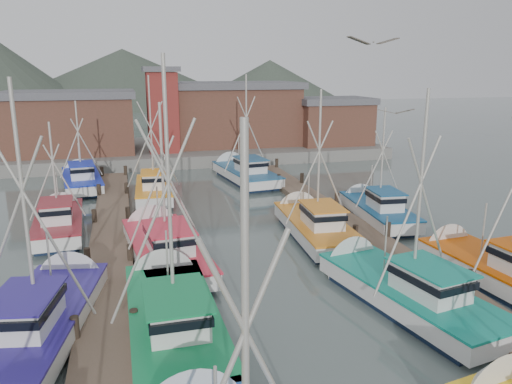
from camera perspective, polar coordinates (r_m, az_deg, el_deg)
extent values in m
plane|color=#475551|center=(21.83, 2.50, -11.92)|extent=(260.00, 260.00, 0.00)
cube|color=brown|center=(24.59, -16.41, -8.94)|extent=(2.20, 46.00, 0.40)
cylinder|color=black|center=(19.13, -19.90, -15.24)|extent=(0.30, 0.30, 1.50)
cylinder|color=black|center=(25.48, -18.67, -7.68)|extent=(0.30, 0.30, 1.50)
cylinder|color=black|center=(32.11, -17.95, -3.19)|extent=(0.30, 0.30, 1.50)
cylinder|color=black|center=(38.86, -17.49, -0.24)|extent=(0.30, 0.30, 1.50)
cylinder|color=black|center=(45.69, -17.17, 1.83)|extent=(0.30, 0.30, 1.50)
cylinder|color=black|center=(19.02, -13.69, -14.94)|extent=(0.30, 0.30, 1.50)
cylinder|color=black|center=(25.40, -14.13, -7.43)|extent=(0.30, 0.30, 1.50)
cylinder|color=black|center=(32.04, -14.38, -2.98)|extent=(0.30, 0.30, 1.50)
cylinder|color=black|center=(38.81, -14.55, -0.06)|extent=(0.30, 0.30, 1.50)
cylinder|color=black|center=(45.64, -14.66, 1.98)|extent=(0.30, 0.30, 1.50)
cube|color=brown|center=(27.77, 13.98, -6.12)|extent=(2.20, 46.00, 0.40)
cylinder|color=black|center=(22.47, 19.16, -10.69)|extent=(0.30, 0.30, 1.50)
cylinder|color=black|center=(28.07, 11.24, -5.20)|extent=(0.30, 0.30, 1.50)
cylinder|color=black|center=(34.20, 6.13, -1.55)|extent=(0.30, 0.30, 1.50)
cylinder|color=black|center=(40.60, 2.61, 0.98)|extent=(0.30, 0.30, 1.50)
cylinder|color=black|center=(47.18, 0.06, 2.82)|extent=(0.30, 0.30, 1.50)
cylinder|color=black|center=(23.59, 23.26, -9.87)|extent=(0.30, 0.30, 1.50)
cylinder|color=black|center=(28.98, 14.81, -4.79)|extent=(0.30, 0.30, 1.50)
cylinder|color=black|center=(34.94, 9.19, -1.31)|extent=(0.30, 0.30, 1.50)
cylinder|color=black|center=(41.24, 5.26, 1.14)|extent=(0.30, 0.30, 1.50)
cylinder|color=black|center=(47.73, 2.38, 2.93)|extent=(0.30, 0.30, 1.50)
cube|color=slate|center=(56.75, -8.72, 4.69)|extent=(44.00, 16.00, 1.20)
cube|color=brown|center=(54.26, -20.32, 7.15)|extent=(12.00, 8.00, 5.50)
cube|color=#5A595E|center=(54.03, -20.59, 10.41)|extent=(12.72, 8.48, 0.70)
cube|color=brown|center=(57.24, -2.81, 8.65)|extent=(14.00, 9.00, 6.20)
cube|color=#5A595E|center=(57.03, -2.85, 12.10)|extent=(14.84, 9.54, 0.70)
cube|color=brown|center=(57.83, 8.66, 7.71)|extent=(8.00, 6.00, 4.50)
cube|color=#5A595E|center=(57.62, 8.75, 10.28)|extent=(8.48, 6.36, 0.70)
cube|color=maroon|center=(52.06, -10.62, 8.90)|extent=(3.00, 3.00, 8.00)
cube|color=#5A595E|center=(51.89, -10.83, 13.58)|extent=(3.60, 3.60, 0.50)
cone|color=#424E41|center=(149.04, -14.71, 9.77)|extent=(140.00, 140.00, 30.00)
cone|color=#424E41|center=(144.97, 1.57, 10.11)|extent=(90.00, 90.00, 24.00)
cylinder|color=#ABA79D|center=(8.55, -1.21, -18.18)|extent=(0.14, 0.14, 7.72)
cube|color=#101E36|center=(19.00, -9.28, -16.13)|extent=(2.75, 8.19, 0.70)
cube|color=silver|center=(18.69, -9.36, -14.40)|extent=(3.13, 9.30, 0.80)
cube|color=#108547|center=(18.51, -9.41, -13.36)|extent=(3.22, 9.40, 0.10)
cone|color=silver|center=(22.93, -10.67, -9.34)|extent=(2.91, 1.13, 2.90)
cube|color=silver|center=(17.27, -9.06, -13.33)|extent=(1.90, 2.80, 1.10)
cube|color=black|center=(17.17, -9.09, -12.65)|extent=(2.03, 3.08, 0.28)
cube|color=#108547|center=(17.01, -9.14, -11.56)|extent=(2.15, 3.27, 0.07)
cylinder|color=#ABA79D|center=(16.78, -9.94, 0.04)|extent=(0.13, 0.13, 8.89)
cylinder|color=#ABA79D|center=(17.01, -11.78, -3.50)|extent=(3.16, 0.13, 6.94)
cylinder|color=#ABA79D|center=(17.12, -7.81, -3.23)|extent=(3.16, 0.13, 6.94)
cylinder|color=#ABA79D|center=(19.53, -10.10, -7.97)|extent=(0.08, 0.08, 2.59)
cube|color=#101E36|center=(21.69, 16.94, -12.59)|extent=(3.87, 8.06, 0.70)
cube|color=silver|center=(21.41, 17.07, -11.03)|extent=(4.39, 9.16, 0.80)
cube|color=#108B75|center=(21.26, 17.14, -10.10)|extent=(4.49, 9.26, 0.10)
cone|color=silver|center=(24.59, 10.15, -7.69)|extent=(2.90, 1.58, 2.75)
cube|color=silver|center=(20.35, 19.26, -9.63)|extent=(2.22, 2.91, 1.10)
cube|color=black|center=(20.26, 19.31, -9.03)|extent=(2.38, 3.19, 0.28)
cube|color=#108B75|center=(20.13, 19.40, -8.09)|extent=(2.52, 3.39, 0.07)
cylinder|color=#ABA79D|center=(19.92, 18.27, 0.02)|extent=(0.14, 0.14, 7.73)
cylinder|color=#ABA79D|center=(19.77, 16.88, -2.71)|extent=(2.73, 0.59, 6.04)
cylinder|color=#ABA79D|center=(20.52, 19.22, -2.29)|extent=(2.73, 0.59, 6.04)
cylinder|color=#ABA79D|center=(21.91, 14.59, -5.77)|extent=(0.08, 0.08, 2.45)
cube|color=#101E36|center=(20.26, -23.32, -15.14)|extent=(3.92, 8.12, 0.70)
cube|color=silver|center=(19.97, -23.50, -13.50)|extent=(4.45, 9.22, 0.80)
cube|color=navy|center=(19.81, -23.61, -12.52)|extent=(4.55, 9.33, 0.10)
cone|color=silver|center=(23.85, -20.05, -9.04)|extent=(2.92, 1.59, 2.76)
cube|color=silver|center=(18.67, -24.84, -12.35)|extent=(2.24, 2.94, 1.10)
cube|color=black|center=(18.58, -24.91, -11.71)|extent=(2.40, 3.22, 0.28)
cube|color=navy|center=(18.43, -25.03, -10.69)|extent=(2.55, 3.41, 0.07)
cylinder|color=#ABA79D|center=(18.28, -25.02, -1.10)|extent=(0.15, 0.15, 8.16)
cylinder|color=#ABA79D|center=(18.75, -26.46, -3.96)|extent=(2.88, 0.63, 6.38)
cylinder|color=#ABA79D|center=(18.33, -22.93, -3.98)|extent=(2.88, 0.63, 6.38)
cylinder|color=#ABA79D|center=(20.71, -22.52, -7.57)|extent=(0.09, 0.09, 2.65)
cube|color=#101E36|center=(25.11, 26.49, -9.76)|extent=(3.07, 7.71, 0.70)
cube|color=silver|center=(24.88, 26.65, -8.38)|extent=(3.48, 8.76, 0.80)
cube|color=#D14F01|center=(24.74, 26.75, -7.57)|extent=(3.58, 8.85, 0.10)
cone|color=silver|center=(27.82, 20.33, -5.79)|extent=(2.78, 1.31, 2.71)
cylinder|color=#ABA79D|center=(23.30, 26.93, -0.37)|extent=(3.04, 0.33, 6.67)
cylinder|color=#ABA79D|center=(25.37, 24.57, -3.90)|extent=(0.08, 0.08, 2.51)
cube|color=#101E36|center=(25.70, -10.25, -7.92)|extent=(3.54, 8.45, 0.70)
cube|color=silver|center=(25.47, -10.31, -6.56)|extent=(4.02, 9.61, 0.80)
cube|color=#E42A3F|center=(25.34, -10.35, -5.76)|extent=(4.12, 9.71, 0.10)
cone|color=silver|center=(29.88, -12.02, -3.86)|extent=(3.02, 1.41, 2.92)
cube|color=silver|center=(24.12, -9.90, -5.33)|extent=(2.17, 2.99, 1.10)
cube|color=black|center=(24.04, -9.92, -4.81)|extent=(2.32, 3.28, 0.28)
cube|color=#E42A3F|center=(23.93, -9.96, -3.99)|extent=(2.47, 3.48, 0.07)
cylinder|color=#ABA79D|center=(24.23, -10.62, 1.87)|extent=(0.14, 0.14, 6.91)
cylinder|color=#ABA79D|center=(24.31, -11.92, -0.11)|extent=(2.48, 0.36, 5.41)
cylinder|color=#ABA79D|center=(24.52, -9.17, 0.13)|extent=(2.48, 0.36, 5.41)
cylinder|color=#ABA79D|center=(26.56, -11.16, -2.12)|extent=(0.08, 0.08, 2.61)
cube|color=#101E36|center=(29.04, 6.84, -5.21)|extent=(2.93, 7.72, 0.70)
cube|color=silver|center=(28.83, 6.87, -3.99)|extent=(3.33, 8.77, 0.80)
cube|color=orange|center=(28.72, 6.89, -3.27)|extent=(3.42, 8.86, 0.10)
cone|color=silver|center=(32.81, 4.53, -1.99)|extent=(2.75, 1.26, 2.69)
cube|color=silver|center=(27.62, 7.59, -2.76)|extent=(1.89, 2.69, 1.10)
cube|color=black|center=(27.55, 7.61, -2.30)|extent=(2.02, 2.95, 0.28)
cube|color=orange|center=(27.46, 7.63, -1.58)|extent=(2.14, 3.13, 0.07)
cylinder|color=#ABA79D|center=(27.70, 7.23, 3.96)|extent=(0.13, 0.13, 7.36)
cylinder|color=#ABA79D|center=(27.69, 6.09, 2.17)|extent=(2.63, 0.25, 5.75)
cylinder|color=#ABA79D|center=(28.04, 8.24, 2.25)|extent=(2.63, 0.25, 5.75)
cylinder|color=#ABA79D|center=(29.81, 6.04, -0.17)|extent=(0.07, 0.07, 2.40)
cube|color=#101E36|center=(31.76, -21.49, -4.43)|extent=(2.67, 7.04, 0.70)
cube|color=silver|center=(31.57, -21.60, -3.31)|extent=(3.04, 7.99, 0.80)
cube|color=maroon|center=(31.47, -21.66, -2.65)|extent=(3.12, 8.08, 0.10)
cone|color=silver|center=(35.39, -21.29, -1.74)|extent=(2.51, 1.25, 2.45)
cube|color=silver|center=(30.41, -21.83, -2.10)|extent=(1.73, 2.45, 1.10)
cube|color=black|center=(30.35, -21.87, -1.68)|extent=(1.84, 2.69, 0.28)
cube|color=maroon|center=(30.26, -21.93, -1.03)|extent=(1.95, 2.85, 0.07)
cylinder|color=#ABA79D|center=(30.68, -22.13, 2.28)|extent=(0.12, 0.12, 5.54)
cylinder|color=#ABA79D|center=(30.85, -23.02, 1.02)|extent=(2.00, 0.21, 4.34)
cylinder|color=#ABA79D|center=(30.78, -21.02, 1.17)|extent=(2.00, 0.21, 4.34)
cylinder|color=#ABA79D|center=(32.54, -21.74, 0.09)|extent=(0.07, 0.07, 2.36)
cube|color=#101E36|center=(32.92, 13.72, -3.21)|extent=(2.82, 6.87, 0.70)
cube|color=silver|center=(32.74, 13.79, -2.12)|extent=(3.20, 7.80, 0.80)
cube|color=navy|center=(32.64, 13.83, -1.48)|extent=(3.28, 7.88, 0.10)
cone|color=silver|center=(36.17, 11.43, -0.73)|extent=(2.50, 1.32, 2.40)
cube|color=silver|center=(31.69, 14.53, -0.91)|extent=(1.76, 2.42, 1.10)
cube|color=black|center=(31.64, 14.55, -0.51)|extent=(1.88, 2.65, 0.28)
cube|color=navy|center=(31.55, 14.59, 0.12)|extent=(1.99, 2.81, 0.07)
cylinder|color=#ABA79D|center=(31.85, 14.25, 3.82)|extent=(0.12, 0.12, 6.15)
cylinder|color=#ABA79D|center=(31.77, 13.33, 2.53)|extent=(2.20, 0.29, 4.81)
cylinder|color=#ABA79D|center=(32.18, 15.01, 2.57)|extent=(2.20, 0.29, 4.81)
cylinder|color=#ABA79D|center=(33.57, 13.03, 1.13)|extent=(0.07, 0.07, 2.22)
cube|color=#101E36|center=(38.26, -11.53, -0.71)|extent=(2.56, 6.92, 0.70)
cube|color=silver|center=(38.11, -11.58, 0.24)|extent=(2.91, 7.86, 0.80)
cube|color=orange|center=(38.02, -11.61, 0.80)|extent=(2.99, 7.94, 0.10)
cone|color=silver|center=(41.92, -11.64, 1.26)|extent=(2.47, 1.22, 2.42)
cube|color=silver|center=(36.99, -11.63, 1.34)|extent=(1.68, 2.40, 1.10)
cube|color=black|center=(36.94, -11.65, 1.69)|extent=(1.79, 2.64, 0.28)
cube|color=orange|center=(36.87, -11.68, 2.23)|extent=(1.90, 2.80, 0.07)
cylinder|color=#ABA79D|center=(37.19, -11.91, 6.78)|extent=(0.11, 0.11, 7.99)
cylinder|color=#ABA79D|center=(37.31, -12.60, 5.31)|extent=(2.84, 0.22, 6.23)
cylinder|color=#ABA79D|center=(37.31, -11.07, 5.38)|extent=(2.84, 0.22, 6.23)
cylinder|color=#ABA79D|center=(39.14, -11.72, 2.99)|extent=(0.07, 0.07, 2.16)
cube|color=#101E36|center=(43.30, -1.17, 1.27)|extent=(3.72, 8.49, 0.70)
cube|color=silver|center=(43.17, -1.18, 2.11)|extent=(4.23, 9.65, 0.80)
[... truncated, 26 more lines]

